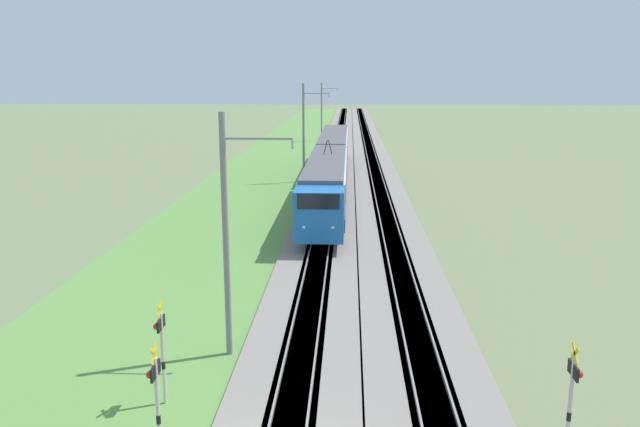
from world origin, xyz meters
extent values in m
cube|color=gray|center=(50.00, 0.00, 0.15)|extent=(240.00, 4.40, 0.30)
cube|color=gray|center=(50.00, -4.33, 0.15)|extent=(240.00, 4.40, 0.30)
cube|color=#4C4238|center=(50.00, 0.00, 0.15)|extent=(240.00, 1.57, 0.30)
cube|color=gray|center=(50.00, 0.53, 0.38)|extent=(240.00, 0.07, 0.15)
cube|color=gray|center=(50.00, -0.53, 0.38)|extent=(240.00, 0.07, 0.15)
cube|color=#4C4238|center=(50.00, -4.33, 0.15)|extent=(240.00, 1.57, 0.30)
cube|color=gray|center=(50.00, -3.79, 0.38)|extent=(240.00, 0.07, 0.15)
cube|color=gray|center=(50.00, -4.86, 0.38)|extent=(240.00, 0.07, 0.15)
cube|color=#5B8E42|center=(50.00, 5.42, 0.06)|extent=(240.00, 13.77, 0.12)
cube|color=blue|center=(19.94, 0.00, 2.44)|extent=(2.51, 2.78, 2.87)
cube|color=black|center=(19.56, 0.00, 3.40)|extent=(1.81, 2.32, 0.86)
sphere|color=#F2EAC6|center=(18.73, 0.80, 1.95)|extent=(0.20, 0.20, 0.20)
sphere|color=#F2EAC6|center=(18.73, -0.80, 1.95)|extent=(0.20, 0.20, 0.20)
cube|color=navy|center=(30.55, 0.00, 1.40)|extent=(18.72, 2.89, 0.80)
cube|color=silver|center=(30.55, 0.00, 2.84)|extent=(18.72, 2.89, 2.07)
cube|color=black|center=(30.55, 0.00, 3.00)|extent=(17.22, 2.91, 0.87)
cube|color=#515156|center=(30.55, 0.00, 4.00)|extent=(18.72, 2.66, 0.25)
cube|color=black|center=(30.55, 0.00, 0.72)|extent=(17.78, 2.46, 0.55)
cylinder|color=black|center=(22.99, 0.53, 0.88)|extent=(0.86, 0.12, 0.86)
cylinder|color=black|center=(22.99, -0.53, 0.88)|extent=(0.86, 0.12, 0.86)
cube|color=navy|center=(51.12, 0.00, 1.40)|extent=(21.23, 2.89, 0.80)
cube|color=silver|center=(51.12, 0.00, 2.84)|extent=(21.23, 2.89, 2.07)
cube|color=black|center=(51.12, 0.00, 3.00)|extent=(19.53, 2.91, 0.87)
cube|color=#515156|center=(51.12, 0.00, 4.00)|extent=(21.23, 2.66, 0.25)
cube|color=black|center=(51.12, 0.00, 0.72)|extent=(20.16, 2.46, 0.55)
cylinder|color=black|center=(33.36, 0.17, 4.67)|extent=(0.06, 0.33, 1.08)
cylinder|color=black|center=(33.36, -0.17, 4.67)|extent=(0.06, 0.33, 1.08)
cube|color=black|center=(22.99, 0.00, 0.00)|extent=(0.10, 0.10, 0.00)
cylinder|color=beige|center=(0.06, 3.21, 1.56)|extent=(0.11, 0.11, 3.13)
cylinder|color=black|center=(0.06, 3.21, 1.41)|extent=(0.12, 0.12, 0.25)
cube|color=black|center=(0.06, 3.21, 2.78)|extent=(0.70, 0.06, 0.36)
sphere|color=red|center=(-0.16, 3.28, 2.78)|extent=(0.20, 0.20, 0.20)
sphere|color=red|center=(0.29, 3.28, 2.78)|extent=(0.20, 0.20, 0.20)
cube|color=yellow|center=(0.06, 3.21, 3.25)|extent=(0.49, 0.03, 0.49)
cube|color=yellow|center=(0.06, 3.21, 3.25)|extent=(0.49, 0.03, 0.49)
cylinder|color=beige|center=(0.79, -7.50, 1.52)|extent=(0.11, 0.11, 3.03)
cylinder|color=black|center=(0.79, -7.50, 1.36)|extent=(0.12, 0.12, 0.25)
cube|color=black|center=(0.79, -7.50, 2.68)|extent=(0.70, 0.06, 0.36)
sphere|color=red|center=(1.01, -7.57, 2.68)|extent=(0.20, 0.20, 0.20)
sphere|color=red|center=(0.56, -7.57, 2.68)|extent=(0.20, 0.20, 0.20)
cube|color=yellow|center=(0.79, -7.50, 3.15)|extent=(0.49, 0.03, 0.49)
cube|color=yellow|center=(0.79, -7.50, 3.15)|extent=(0.49, 0.03, 0.49)
cylinder|color=beige|center=(3.12, 3.99, 1.56)|extent=(0.11, 0.11, 3.11)
cylinder|color=black|center=(3.12, 3.99, 1.40)|extent=(0.12, 0.12, 0.25)
cube|color=black|center=(3.12, 3.99, 2.76)|extent=(0.70, 0.06, 0.36)
sphere|color=red|center=(2.90, 4.06, 2.76)|extent=(0.20, 0.20, 0.20)
sphere|color=red|center=(3.35, 4.06, 2.76)|extent=(0.20, 0.20, 0.20)
cube|color=yellow|center=(3.12, 3.99, 3.23)|extent=(0.49, 0.03, 0.49)
cube|color=yellow|center=(3.12, 3.99, 3.23)|extent=(0.49, 0.03, 0.49)
cylinder|color=slate|center=(6.71, 2.66, 4.46)|extent=(0.22, 0.22, 8.91)
cylinder|color=slate|center=(6.71, 1.46, 8.01)|extent=(0.08, 2.40, 0.08)
cylinder|color=#B2ADA8|center=(6.71, 0.26, 7.81)|extent=(0.10, 0.10, 0.30)
cylinder|color=slate|center=(44.12, 2.66, 4.66)|extent=(0.22, 0.22, 9.31)
cylinder|color=slate|center=(44.12, 1.46, 8.41)|extent=(0.08, 2.40, 0.08)
cylinder|color=#B2ADA8|center=(44.12, 0.26, 8.21)|extent=(0.10, 0.10, 0.30)
cylinder|color=slate|center=(81.54, 2.66, 4.45)|extent=(0.22, 0.22, 8.89)
cylinder|color=slate|center=(81.54, 1.46, 7.99)|extent=(0.08, 2.40, 0.08)
cylinder|color=#B2ADA8|center=(81.54, 0.26, 7.79)|extent=(0.10, 0.10, 0.30)
camera|label=1|loc=(-14.31, -1.67, 10.15)|focal=35.00mm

